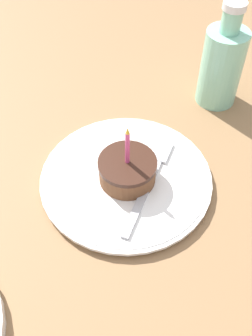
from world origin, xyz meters
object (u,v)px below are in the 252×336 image
fork (151,179)px  cake_slice (127,170)px  bottle (222,64)px  plate (126,179)px

fork → cake_slice: bearing=-50.4°
fork → bottle: bearing=-168.2°
cake_slice → fork: cake_slice is taller
plate → fork: 0.04m
cake_slice → fork: bearing=129.6°
bottle → plate: bearing=3.9°
cake_slice → plate: bearing=-111.0°
plate → bottle: bottle is taller
plate → bottle: size_ratio=1.39×
plate → cake_slice: size_ratio=2.48×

